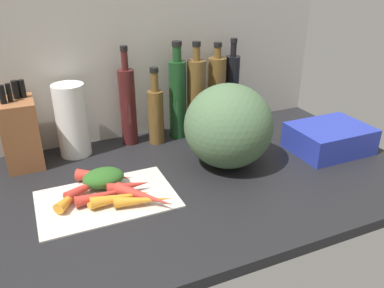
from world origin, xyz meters
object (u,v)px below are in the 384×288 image
at_px(cutting_board, 107,198).
at_px(bottle_3, 196,97).
at_px(winter_squash, 228,126).
at_px(bottle_4, 216,93).
at_px(carrot_1, 128,186).
at_px(knife_block, 21,132).
at_px(bottle_0, 128,105).
at_px(carrot_0, 120,198).
at_px(bottle_2, 178,97).
at_px(paper_towel_roll, 72,120).
at_px(carrot_3, 105,176).
at_px(carrot_2, 91,185).
at_px(carrot_7, 144,200).
at_px(dish_rack, 329,138).
at_px(carrot_8, 104,198).
at_px(carrot_5, 72,196).
at_px(carrot_6, 144,196).
at_px(carrot_4, 106,194).
at_px(bottle_5, 232,90).
at_px(bottle_1, 156,114).

distance_m(cutting_board, bottle_3, 0.54).
height_order(winter_squash, bottle_4, bottle_4).
relative_size(carrot_1, knife_block, 0.44).
relative_size(knife_block, bottle_0, 0.78).
relative_size(carrot_0, bottle_2, 0.45).
height_order(paper_towel_roll, bottle_2, bottle_2).
height_order(carrot_3, bottle_2, bottle_2).
bearing_deg(carrot_0, cutting_board, 124.15).
relative_size(carrot_2, bottle_3, 0.49).
bearing_deg(carrot_7, dish_rack, 6.47).
distance_m(carrot_8, bottle_3, 0.55).
height_order(knife_block, bottle_2, bottle_2).
height_order(carrot_3, bottle_3, bottle_3).
height_order(bottle_3, bottle_4, bottle_3).
distance_m(bottle_2, dish_rack, 0.55).
distance_m(paper_towel_roll, bottle_3, 0.44).
xyz_separation_m(cutting_board, carrot_5, (-0.09, 0.02, 0.02)).
xyz_separation_m(carrot_0, carrot_5, (-0.12, 0.06, -0.00)).
height_order(carrot_6, bottle_4, bottle_4).
xyz_separation_m(carrot_2, carrot_6, (0.12, -0.12, 0.00)).
distance_m(carrot_6, carrot_7, 0.02).
xyz_separation_m(carrot_4, dish_rack, (0.77, 0.01, 0.02)).
distance_m(carrot_3, carrot_6, 0.16).
distance_m(carrot_4, bottle_0, 0.40).
distance_m(carrot_4, bottle_4, 0.62).
distance_m(carrot_4, bottle_2, 0.49).
distance_m(carrot_0, knife_block, 0.42).
distance_m(carrot_0, bottle_5, 0.68).
xyz_separation_m(knife_block, paper_towel_roll, (0.16, 0.01, 0.01)).
relative_size(knife_block, bottle_3, 0.79).
xyz_separation_m(carrot_1, carrot_7, (0.02, -0.08, -0.00)).
height_order(carrot_7, bottle_2, bottle_2).
distance_m(carrot_1, winter_squash, 0.36).
relative_size(carrot_4, bottle_4, 0.50).
bearing_deg(bottle_0, winter_squash, -49.75).
relative_size(carrot_4, winter_squash, 0.60).
relative_size(carrot_8, bottle_2, 0.29).
bearing_deg(carrot_0, bottle_1, 57.23).
height_order(carrot_3, carrot_6, same).
height_order(knife_block, paper_towel_roll, knife_block).
relative_size(cutting_board, knife_block, 1.37).
bearing_deg(carrot_4, bottle_0, 64.61).
relative_size(bottle_2, dish_rack, 1.37).
relative_size(carrot_3, carrot_5, 1.30).
xyz_separation_m(carrot_1, bottle_3, (0.35, 0.31, 0.12)).
height_order(carrot_1, bottle_1, bottle_1).
xyz_separation_m(paper_towel_roll, bottle_3, (0.44, -0.01, 0.02)).
height_order(bottle_0, bottle_4, bottle_0).
distance_m(carrot_7, bottle_4, 0.60).
distance_m(carrot_5, bottle_2, 0.54).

